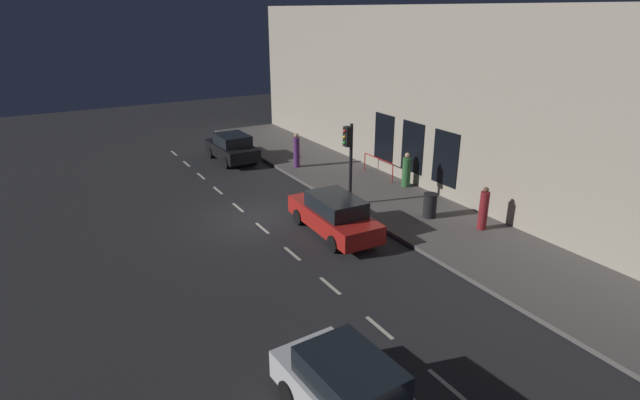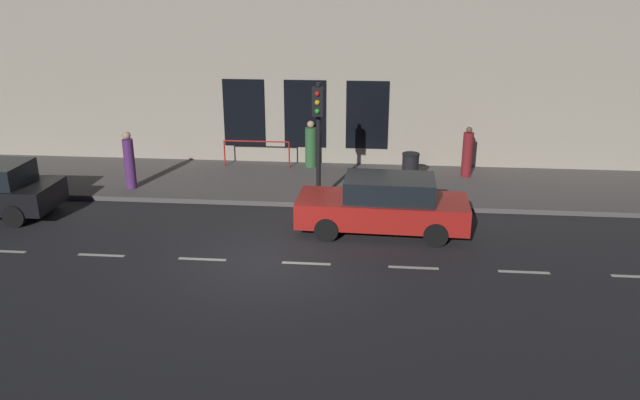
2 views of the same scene
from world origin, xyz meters
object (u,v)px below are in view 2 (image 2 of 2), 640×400
at_px(trash_bin, 410,168).
at_px(pedestrian_1, 467,154).
at_px(pedestrian_0, 129,162).
at_px(parked_car_1, 384,205).
at_px(pedestrian_2, 311,146).
at_px(traffic_light, 318,121).

bearing_deg(trash_bin, pedestrian_1, -64.46).
bearing_deg(pedestrian_0, parked_car_1, -133.78).
relative_size(pedestrian_2, trash_bin, 1.66).
xyz_separation_m(traffic_light, pedestrian_1, (3.09, -4.84, -1.68)).
distance_m(traffic_light, pedestrian_2, 4.21).
relative_size(parked_car_1, pedestrian_1, 2.67).
height_order(parked_car_1, trash_bin, parked_car_1).
xyz_separation_m(pedestrian_0, trash_bin, (1.41, -9.06, -0.37)).
bearing_deg(pedestrian_2, parked_car_1, -120.06).
relative_size(pedestrian_0, trash_bin, 1.84).
height_order(pedestrian_0, pedestrian_2, pedestrian_0).
height_order(parked_car_1, pedestrian_2, pedestrian_2).
relative_size(traffic_light, parked_car_1, 0.78).
bearing_deg(traffic_light, trash_bin, -53.12).
xyz_separation_m(traffic_light, pedestrian_0, (0.75, 6.18, -1.60)).
bearing_deg(traffic_light, parked_car_1, -134.62).
bearing_deg(pedestrian_2, traffic_light, -135.05).
bearing_deg(parked_car_1, traffic_light, 47.31).
distance_m(pedestrian_0, pedestrian_1, 11.27).
bearing_deg(pedestrian_2, pedestrian_0, 154.30).
xyz_separation_m(parked_car_1, pedestrian_1, (5.05, -2.85, 0.17)).
xyz_separation_m(parked_car_1, trash_bin, (4.11, -0.89, -0.13)).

